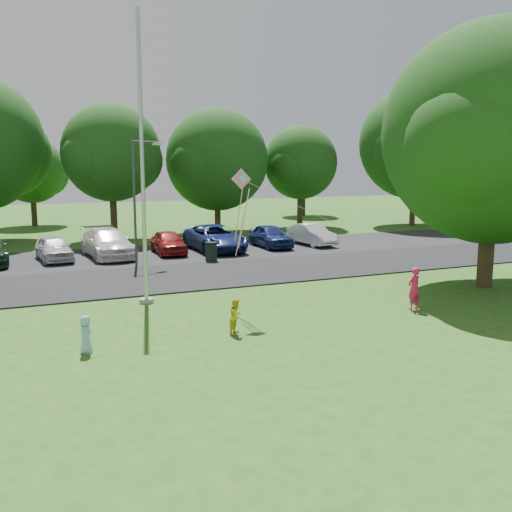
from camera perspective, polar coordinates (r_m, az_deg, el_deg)
name	(u,v)px	position (r m, az deg, el deg)	size (l,w,h in m)	color
ground	(299,329)	(17.35, 4.31, -7.24)	(120.00, 120.00, 0.00)	#265416
park_road	(205,275)	(25.43, -5.15, -1.89)	(60.00, 6.00, 0.06)	black
parking_strip	(167,254)	(31.58, -8.86, 0.21)	(42.00, 7.00, 0.06)	black
flagpole	(143,185)	(20.18, -11.24, 6.93)	(0.50, 0.50, 10.00)	#B7BABF
street_lamp	(138,190)	(28.29, -11.68, 6.51)	(1.64, 0.78, 6.11)	#3F3F44
trash_can	(211,252)	(28.83, -4.50, 0.40)	(0.63, 0.63, 1.00)	black
big_tree	(493,139)	(24.20, 22.63, 10.79)	(9.26, 8.59, 10.36)	#332316
tree_row	(155,152)	(40.06, -10.04, 10.22)	(64.35, 11.94, 10.88)	#332316
horizon_trees	(158,171)	(50.01, -9.82, 8.38)	(77.46, 7.20, 7.02)	#332316
parked_cars	(153,242)	(31.28, -10.27, 1.43)	(19.85, 5.40, 1.48)	black
woman	(414,288)	(20.07, 15.51, -3.14)	(0.53, 0.35, 1.46)	#E41E57
child_yellow	(236,316)	(16.66, -1.99, -6.05)	(0.51, 0.40, 1.05)	gold
child_blue	(86,334)	(15.64, -16.67, -7.51)	(0.50, 0.32, 1.02)	#90C2DC
kite	(245,193)	(18.50, -1.10, 6.28)	(5.85, 2.22, 3.10)	pink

